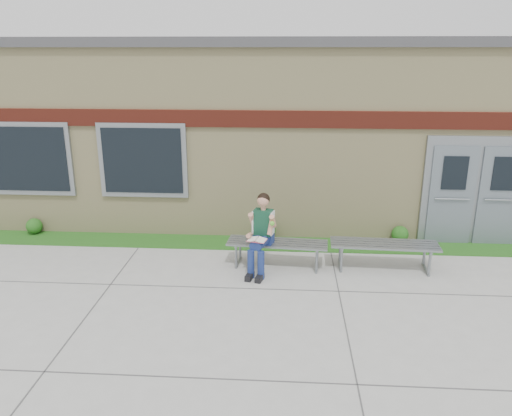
{
  "coord_description": "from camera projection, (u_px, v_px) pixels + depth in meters",
  "views": [
    {
      "loc": [
        0.08,
        -7.28,
        3.97
      ],
      "look_at": [
        -0.5,
        1.7,
        1.09
      ],
      "focal_mm": 35.0,
      "sensor_mm": 36.0,
      "label": 1
    }
  ],
  "objects": [
    {
      "name": "bench_left",
      "position": [
        277.0,
        247.0,
        9.46
      ],
      "size": [
        1.92,
        0.68,
        0.49
      ],
      "rotation": [
        0.0,
        0.0,
        -0.08
      ],
      "color": "gray",
      "rests_on": "ground"
    },
    {
      "name": "grass_strip",
      "position": [
        282.0,
        244.0,
        10.61
      ],
      "size": [
        16.0,
        0.8,
        0.02
      ],
      "primitive_type": "cube",
      "color": "#214C14",
      "rests_on": "ground"
    },
    {
      "name": "school_building",
      "position": [
        285.0,
        123.0,
        13.19
      ],
      "size": [
        16.2,
        6.22,
        4.2
      ],
      "color": "beige",
      "rests_on": "ground"
    },
    {
      "name": "shrub_west",
      "position": [
        34.0,
        226.0,
        11.13
      ],
      "size": [
        0.35,
        0.35,
        0.35
      ],
      "primitive_type": "sphere",
      "color": "#214C14",
      "rests_on": "grass_strip"
    },
    {
      "name": "girl",
      "position": [
        261.0,
        232.0,
        9.15
      ],
      "size": [
        0.56,
        0.93,
        1.46
      ],
      "rotation": [
        0.0,
        0.0,
        -0.25
      ],
      "color": "navy",
      "rests_on": "ground"
    },
    {
      "name": "shrub_mid",
      "position": [
        267.0,
        230.0,
        10.8
      ],
      "size": [
        0.39,
        0.39,
        0.39
      ],
      "primitive_type": "sphere",
      "color": "#214C14",
      "rests_on": "grass_strip"
    },
    {
      "name": "bench_right",
      "position": [
        384.0,
        249.0,
        9.33
      ],
      "size": [
        2.01,
        0.64,
        0.52
      ],
      "rotation": [
        0.0,
        0.0,
        -0.05
      ],
      "color": "gray",
      "rests_on": "ground"
    },
    {
      "name": "shrub_east",
      "position": [
        400.0,
        234.0,
        10.63
      ],
      "size": [
        0.36,
        0.36,
        0.36
      ],
      "primitive_type": "sphere",
      "color": "#214C14",
      "rests_on": "grass_strip"
    },
    {
      "name": "ground",
      "position": [
        280.0,
        304.0,
        8.14
      ],
      "size": [
        80.0,
        80.0,
        0.0
      ],
      "primitive_type": "plane",
      "color": "#9E9E99",
      "rests_on": "ground"
    }
  ]
}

